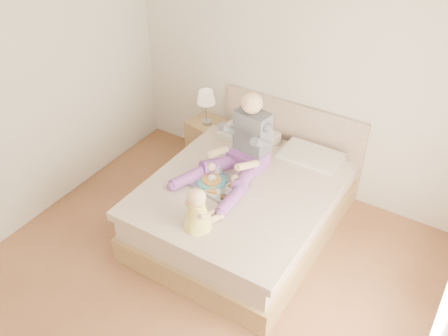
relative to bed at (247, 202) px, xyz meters
The scene contains 7 objects.
room 1.61m from the bed, 85.70° to the right, with size 4.02×4.22×2.71m.
bed is the anchor object (origin of this frame).
nightstand 1.28m from the bed, 141.48° to the left, with size 0.50×0.46×0.54m.
lamp 1.37m from the bed, 142.67° to the left, with size 0.21×0.21×0.43m.
adult 0.56m from the bed, 149.08° to the left, with size 0.71×1.06×0.85m.
tray 0.45m from the bed, 125.22° to the right, with size 0.52×0.44×0.14m.
baby 0.94m from the bed, 92.10° to the right, with size 0.31×0.37×0.42m.
Camera 1 is at (1.87, -2.35, 3.65)m, focal length 40.00 mm.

